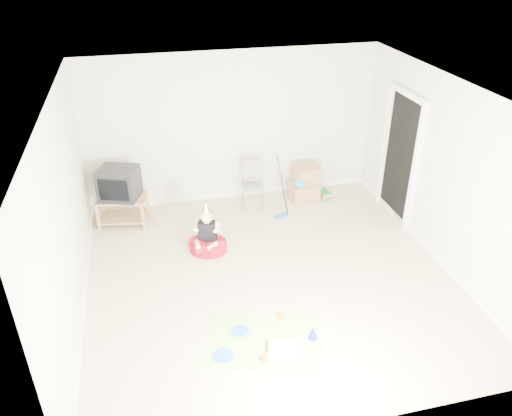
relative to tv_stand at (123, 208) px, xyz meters
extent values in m
plane|color=beige|center=(1.96, -1.97, -0.28)|extent=(5.00, 5.00, 0.00)
cube|color=black|center=(4.44, -0.77, 0.74)|extent=(0.02, 0.90, 2.05)
cube|color=#956B43|center=(0.00, 0.00, 0.18)|extent=(0.85, 0.62, 0.03)
cube|color=#956B43|center=(0.00, 0.00, -0.16)|extent=(0.85, 0.62, 0.03)
cube|color=#956B43|center=(-0.39, -0.14, -0.04)|extent=(0.06, 0.06, 0.48)
cube|color=#956B43|center=(0.31, -0.27, -0.04)|extent=(0.06, 0.06, 0.48)
cube|color=#956B43|center=(-0.31, 0.27, -0.04)|extent=(0.06, 0.06, 0.48)
cube|color=#956B43|center=(0.39, 0.14, -0.04)|extent=(0.06, 0.06, 0.48)
cube|color=black|center=(0.00, 0.00, 0.45)|extent=(0.72, 0.66, 0.51)
cube|color=gray|center=(2.18, 0.04, 0.12)|extent=(0.43, 0.42, 0.03)
cylinder|color=gray|center=(2.02, 0.07, 0.13)|extent=(0.02, 0.02, 0.83)
cylinder|color=gray|center=(2.35, 0.01, 0.13)|extent=(0.02, 0.02, 0.83)
cube|color=#A67750|center=(3.13, 0.08, -0.12)|extent=(0.52, 0.42, 0.32)
cube|color=#A67750|center=(3.17, 0.12, 0.19)|extent=(0.47, 0.40, 0.30)
ellipsoid|color=#0D9992|center=(3.00, -0.04, 0.12)|extent=(0.21, 0.15, 0.17)
cube|color=blue|center=(2.56, -0.41, -0.27)|extent=(0.27, 0.19, 0.03)
cylinder|color=black|center=(2.56, -0.41, 0.24)|extent=(0.16, 0.33, 1.00)
cube|color=#267430|center=(3.54, 0.12, -0.27)|extent=(0.24, 0.29, 0.03)
cube|color=#A64D23|center=(3.54, 0.12, -0.24)|extent=(0.20, 0.26, 0.03)
cube|color=beige|center=(3.54, 0.12, -0.21)|extent=(0.21, 0.26, 0.03)
cube|color=#267430|center=(3.54, 0.12, -0.18)|extent=(0.22, 0.27, 0.03)
cylinder|color=maroon|center=(1.22, -1.12, -0.21)|extent=(0.74, 0.74, 0.16)
cube|color=black|center=(1.22, -1.12, 0.04)|extent=(0.29, 0.23, 0.34)
sphere|color=beige|center=(1.22, -1.12, 0.31)|extent=(0.23, 0.23, 0.18)
cone|color=silver|center=(1.22, -1.12, 0.47)|extent=(0.09, 0.09, 0.14)
cube|color=#FF3583|center=(1.55, -3.14, -0.28)|extent=(1.52, 1.26, 0.01)
cube|color=white|center=(1.74, -3.40, -0.23)|extent=(0.40, 0.35, 0.09)
cube|color=green|center=(1.74, -3.40, -0.27)|extent=(0.40, 0.35, 0.01)
cylinder|color=beige|center=(1.61, -3.42, -0.15)|extent=(0.01, 0.01, 0.07)
cylinder|color=beige|center=(1.67, -3.44, -0.15)|extent=(0.01, 0.01, 0.07)
cylinder|color=beige|center=(1.72, -3.45, -0.15)|extent=(0.01, 0.01, 0.07)
cylinder|color=beige|center=(1.78, -3.47, -0.15)|extent=(0.01, 0.01, 0.07)
cylinder|color=beige|center=(1.84, -3.49, -0.15)|extent=(0.01, 0.01, 0.07)
cylinder|color=beige|center=(1.64, -3.32, -0.15)|extent=(0.01, 0.01, 0.07)
cylinder|color=beige|center=(1.70, -3.33, -0.15)|extent=(0.01, 0.01, 0.07)
cylinder|color=beige|center=(1.75, -3.35, -0.15)|extent=(0.01, 0.01, 0.07)
cylinder|color=beige|center=(1.81, -3.36, -0.15)|extent=(0.01, 0.01, 0.07)
cylinder|color=blue|center=(1.33, -2.94, -0.27)|extent=(0.27, 0.27, 0.01)
cylinder|color=blue|center=(1.06, -3.29, -0.27)|extent=(0.24, 0.24, 0.01)
cylinder|color=orange|center=(1.88, -2.83, -0.23)|extent=(0.10, 0.10, 0.09)
cylinder|color=orange|center=(1.51, -3.47, -0.23)|extent=(0.08, 0.08, 0.09)
cone|color=#1923AF|center=(2.15, -3.25, -0.19)|extent=(0.13, 0.13, 0.17)
camera|label=1|loc=(0.46, -7.38, 3.99)|focal=35.00mm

